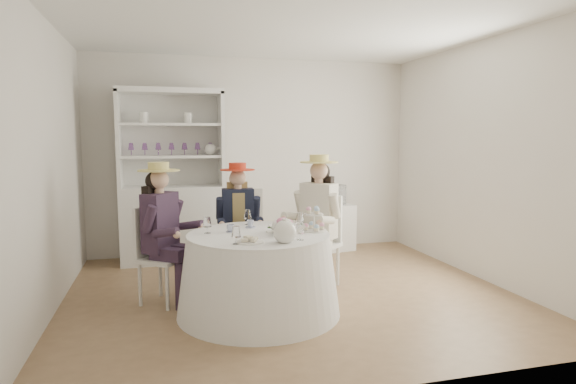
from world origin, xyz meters
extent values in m
plane|color=brown|center=(0.00, 0.00, 0.00)|extent=(4.50, 4.50, 0.00)
plane|color=white|center=(0.00, 0.00, 2.70)|extent=(4.50, 4.50, 0.00)
plane|color=silver|center=(0.00, 2.00, 1.35)|extent=(4.50, 0.00, 4.50)
plane|color=silver|center=(0.00, -2.00, 1.35)|extent=(4.50, 0.00, 4.50)
plane|color=silver|center=(-2.25, 0.00, 1.35)|extent=(0.00, 4.50, 4.50)
plane|color=silver|center=(2.25, 0.00, 1.35)|extent=(0.00, 4.50, 4.50)
cone|color=white|center=(-0.42, -0.45, 0.36)|extent=(1.49, 1.49, 0.72)
cylinder|color=white|center=(-0.42, -0.45, 0.73)|extent=(1.29, 1.29, 0.02)
cube|color=silver|center=(-1.13, 1.67, 0.49)|extent=(1.39, 0.78, 0.98)
cube|color=silver|center=(-1.13, 1.89, 1.59)|extent=(1.29, 0.34, 1.20)
cube|color=silver|center=(-1.13, 1.67, 2.19)|extent=(1.39, 0.78, 0.07)
cube|color=silver|center=(-1.76, 1.67, 1.59)|extent=(0.15, 0.49, 1.20)
cube|color=silver|center=(-0.49, 1.67, 1.59)|extent=(0.15, 0.49, 1.20)
cube|color=silver|center=(-1.13, 1.67, 1.37)|extent=(1.29, 0.70, 0.03)
cube|color=silver|center=(-1.13, 1.67, 1.77)|extent=(1.29, 0.70, 0.03)
sphere|color=white|center=(-0.64, 1.67, 1.46)|extent=(0.15, 0.15, 0.15)
cube|color=silver|center=(1.15, 1.75, 0.33)|extent=(0.49, 0.49, 0.65)
cylinder|color=black|center=(1.15, 1.75, 0.79)|extent=(0.36, 0.36, 0.28)
cube|color=silver|center=(-1.27, 0.03, 0.44)|extent=(0.55, 0.55, 0.04)
cylinder|color=silver|center=(-1.24, -0.19, 0.22)|extent=(0.04, 0.04, 0.43)
cylinder|color=silver|center=(-1.05, 0.06, 0.22)|extent=(0.04, 0.04, 0.43)
cylinder|color=silver|center=(-1.49, 0.00, 0.22)|extent=(0.04, 0.04, 0.43)
cylinder|color=silver|center=(-1.30, 0.25, 0.22)|extent=(0.04, 0.04, 0.43)
cube|color=silver|center=(-1.41, 0.14, 0.70)|extent=(0.25, 0.31, 0.49)
cube|color=black|center=(-1.29, 0.04, 0.80)|extent=(0.37, 0.40, 0.57)
cube|color=black|center=(-1.23, -0.11, 0.52)|extent=(0.34, 0.30, 0.12)
cylinder|color=black|center=(-1.12, -0.19, 0.22)|extent=(0.10, 0.10, 0.45)
cylinder|color=black|center=(-1.38, -0.14, 0.87)|extent=(0.19, 0.17, 0.27)
cube|color=black|center=(-1.12, 0.03, 0.52)|extent=(0.34, 0.30, 0.12)
cylinder|color=black|center=(-1.02, -0.05, 0.22)|extent=(0.10, 0.10, 0.45)
cylinder|color=black|center=(-1.13, 0.18, 0.87)|extent=(0.19, 0.17, 0.27)
cylinder|color=#D8A889|center=(-1.29, 0.04, 1.10)|extent=(0.09, 0.09, 0.08)
sphere|color=#D8A889|center=(-1.29, 0.04, 1.21)|extent=(0.19, 0.19, 0.19)
sphere|color=black|center=(-1.32, 0.07, 1.20)|extent=(0.19, 0.19, 0.19)
cube|color=black|center=(-1.35, 0.09, 0.97)|extent=(0.20, 0.23, 0.37)
cylinder|color=#D4C267|center=(-1.29, 0.04, 1.30)|extent=(0.39, 0.39, 0.01)
cylinder|color=#D4C267|center=(-1.29, 0.04, 1.34)|extent=(0.20, 0.20, 0.08)
cube|color=silver|center=(-0.46, 0.52, 0.43)|extent=(0.40, 0.40, 0.04)
cylinder|color=silver|center=(-0.62, 0.38, 0.21)|extent=(0.03, 0.03, 0.42)
cylinder|color=silver|center=(-0.31, 0.36, 0.21)|extent=(0.03, 0.03, 0.42)
cylinder|color=silver|center=(-0.60, 0.68, 0.21)|extent=(0.03, 0.03, 0.42)
cylinder|color=silver|center=(-0.30, 0.67, 0.21)|extent=(0.03, 0.03, 0.42)
cube|color=silver|center=(-0.45, 0.69, 0.68)|extent=(0.36, 0.05, 0.47)
cube|color=black|center=(-0.46, 0.54, 0.78)|extent=(0.35, 0.21, 0.55)
cube|color=tan|center=(-0.46, 0.54, 0.78)|extent=(0.14, 0.22, 0.47)
cube|color=black|center=(-0.55, 0.42, 0.50)|extent=(0.14, 0.33, 0.11)
cylinder|color=black|center=(-0.56, 0.28, 0.22)|extent=(0.09, 0.09, 0.44)
cylinder|color=black|center=(-0.65, 0.52, 0.84)|extent=(0.09, 0.17, 0.26)
cube|color=black|center=(-0.38, 0.40, 0.50)|extent=(0.14, 0.33, 0.11)
cylinder|color=black|center=(-0.39, 0.27, 0.22)|extent=(0.09, 0.09, 0.44)
cylinder|color=black|center=(-0.26, 0.49, 0.84)|extent=(0.09, 0.17, 0.26)
cylinder|color=#D8A889|center=(-0.46, 0.54, 1.07)|extent=(0.09, 0.09, 0.08)
sphere|color=#D8A889|center=(-0.46, 0.54, 1.17)|extent=(0.18, 0.18, 0.18)
sphere|color=tan|center=(-0.45, 0.58, 1.16)|extent=(0.18, 0.18, 0.18)
cube|color=tan|center=(-0.45, 0.62, 0.94)|extent=(0.23, 0.09, 0.36)
cylinder|color=red|center=(-0.46, 0.54, 1.26)|extent=(0.38, 0.38, 0.01)
cylinder|color=red|center=(-0.46, 0.54, 1.30)|extent=(0.19, 0.19, 0.08)
cube|color=silver|center=(0.34, 0.15, 0.46)|extent=(0.57, 0.57, 0.04)
cylinder|color=silver|center=(0.11, 0.17, 0.22)|extent=(0.04, 0.04, 0.45)
cylinder|color=silver|center=(0.33, -0.08, 0.22)|extent=(0.04, 0.04, 0.45)
cylinder|color=silver|center=(0.36, 0.38, 0.22)|extent=(0.04, 0.04, 0.45)
cylinder|color=silver|center=(0.57, 0.14, 0.22)|extent=(0.04, 0.04, 0.45)
cube|color=silver|center=(0.48, 0.27, 0.73)|extent=(0.28, 0.31, 0.51)
cube|color=beige|center=(0.36, 0.17, 0.83)|extent=(0.39, 0.41, 0.59)
cube|color=beige|center=(0.19, 0.14, 0.54)|extent=(0.35, 0.33, 0.12)
cylinder|color=beige|center=(0.08, 0.05, 0.23)|extent=(0.10, 0.10, 0.47)
cylinder|color=beige|center=(0.19, 0.30, 0.90)|extent=(0.19, 0.19, 0.28)
cube|color=beige|center=(0.31, 0.00, 0.54)|extent=(0.35, 0.33, 0.12)
cylinder|color=beige|center=(0.21, -0.09, 0.23)|extent=(0.10, 0.10, 0.47)
cylinder|color=beige|center=(0.47, -0.02, 0.90)|extent=(0.19, 0.19, 0.28)
cylinder|color=#D8A889|center=(0.36, 0.17, 1.15)|extent=(0.09, 0.09, 0.08)
sphere|color=#D8A889|center=(0.36, 0.17, 1.26)|extent=(0.19, 0.19, 0.19)
sphere|color=black|center=(0.39, 0.20, 1.24)|extent=(0.19, 0.19, 0.19)
cube|color=black|center=(0.42, 0.22, 1.01)|extent=(0.22, 0.24, 0.39)
cylinder|color=#D4C267|center=(0.36, 0.17, 1.35)|extent=(0.41, 0.41, 0.01)
cylinder|color=#D4C267|center=(0.36, 0.17, 1.39)|extent=(0.20, 0.20, 0.08)
cube|color=silver|center=(-0.26, 1.13, 0.47)|extent=(0.49, 0.49, 0.04)
cylinder|color=silver|center=(-0.06, 1.26, 0.23)|extent=(0.04, 0.04, 0.46)
cylinder|color=silver|center=(-0.39, 1.33, 0.23)|extent=(0.04, 0.04, 0.46)
cylinder|color=silver|center=(-0.13, 0.93, 0.23)|extent=(0.04, 0.04, 0.46)
cylinder|color=silver|center=(-0.45, 1.00, 0.23)|extent=(0.04, 0.04, 0.46)
cube|color=silver|center=(-0.30, 0.95, 0.75)|extent=(0.39, 0.11, 0.52)
imported|color=white|center=(-0.66, -0.33, 0.77)|extent=(0.10, 0.10, 0.06)
imported|color=white|center=(-0.44, -0.16, 0.78)|extent=(0.07, 0.07, 0.07)
imported|color=white|center=(-0.13, -0.37, 0.78)|extent=(0.11, 0.11, 0.07)
imported|color=white|center=(-0.21, -0.45, 0.77)|extent=(0.25, 0.25, 0.06)
sphere|color=#D16895|center=(-0.15, -0.54, 0.84)|extent=(0.08, 0.08, 0.08)
sphere|color=white|center=(-0.17, -0.50, 0.84)|extent=(0.08, 0.08, 0.08)
sphere|color=#D16895|center=(-0.21, -0.48, 0.84)|extent=(0.08, 0.08, 0.08)
sphere|color=white|center=(-0.25, -0.49, 0.84)|extent=(0.08, 0.08, 0.08)
sphere|color=#D16895|center=(-0.28, -0.52, 0.84)|extent=(0.08, 0.08, 0.08)
sphere|color=white|center=(-0.28, -0.57, 0.84)|extent=(0.08, 0.08, 0.08)
sphere|color=#D16895|center=(-0.25, -0.60, 0.84)|extent=(0.08, 0.08, 0.08)
sphere|color=white|center=(-0.21, -0.61, 0.84)|extent=(0.08, 0.08, 0.08)
sphere|color=#D16895|center=(-0.17, -0.59, 0.84)|extent=(0.08, 0.08, 0.08)
sphere|color=white|center=(-0.28, -0.88, 0.83)|extent=(0.20, 0.20, 0.20)
cylinder|color=white|center=(-0.16, -0.88, 0.84)|extent=(0.12, 0.03, 0.10)
cylinder|color=white|center=(-0.28, -0.88, 0.93)|extent=(0.04, 0.04, 0.02)
cylinder|color=white|center=(-0.57, -0.80, 0.75)|extent=(0.23, 0.23, 0.01)
cube|color=beige|center=(-0.61, -0.82, 0.77)|extent=(0.05, 0.04, 0.03)
cube|color=beige|center=(-0.57, -0.80, 0.78)|extent=(0.06, 0.05, 0.03)
cube|color=beige|center=(-0.52, -0.79, 0.77)|extent=(0.06, 0.06, 0.03)
cube|color=beige|center=(-0.59, -0.77, 0.78)|extent=(0.06, 0.06, 0.03)
cube|color=beige|center=(-0.54, -0.84, 0.77)|extent=(0.06, 0.06, 0.03)
cylinder|color=white|center=(0.10, -0.47, 0.75)|extent=(0.24, 0.24, 0.01)
cylinder|color=white|center=(0.10, -0.47, 0.82)|extent=(0.02, 0.02, 0.16)
cylinder|color=white|center=(0.10, -0.47, 0.90)|extent=(0.18, 0.18, 0.01)
camera|label=1|loc=(-1.26, -4.68, 1.61)|focal=30.00mm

